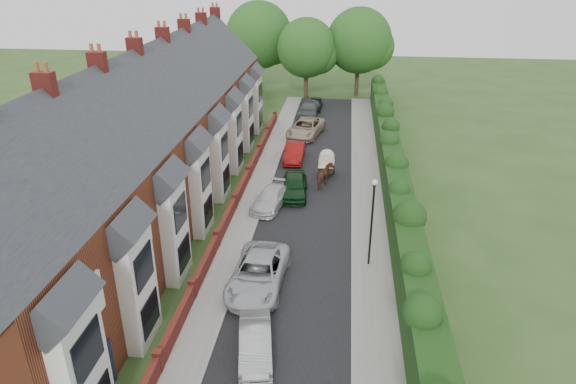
% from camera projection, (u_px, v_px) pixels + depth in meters
% --- Properties ---
extents(ground, '(140.00, 140.00, 0.00)m').
position_uv_depth(ground, '(300.00, 306.00, 25.02)').
color(ground, '#2D4C1E').
rests_on(ground, ground).
extents(road, '(6.00, 58.00, 0.02)m').
position_uv_depth(road, '(308.00, 206.00, 34.99)').
color(road, black).
rests_on(road, ground).
extents(pavement_hedge_side, '(2.20, 58.00, 0.12)m').
position_uv_depth(pavement_hedge_side, '(368.00, 208.00, 34.55)').
color(pavement_hedge_side, gray).
rests_on(pavement_hedge_side, ground).
extents(pavement_house_side, '(1.70, 58.00, 0.12)m').
position_uv_depth(pavement_house_side, '(252.00, 202.00, 35.36)').
color(pavement_house_side, gray).
rests_on(pavement_house_side, ground).
extents(kerb_hedge_side, '(0.18, 58.00, 0.13)m').
position_uv_depth(kerb_hedge_side, '(353.00, 207.00, 34.65)').
color(kerb_hedge_side, gray).
rests_on(kerb_hedge_side, ground).
extents(kerb_house_side, '(0.18, 58.00, 0.13)m').
position_uv_depth(kerb_house_side, '(264.00, 203.00, 35.27)').
color(kerb_house_side, gray).
rests_on(kerb_house_side, ground).
extents(hedge, '(2.10, 58.00, 2.85)m').
position_uv_depth(hedge, '(397.00, 189.00, 33.72)').
color(hedge, '#133410').
rests_on(hedge, ground).
extents(terrace_row, '(9.05, 40.50, 11.50)m').
position_uv_depth(terrace_row, '(148.00, 143.00, 33.26)').
color(terrace_row, brown).
rests_on(terrace_row, ground).
extents(garden_wall_row, '(0.35, 40.35, 1.10)m').
position_uv_depth(garden_wall_row, '(235.00, 203.00, 34.39)').
color(garden_wall_row, maroon).
rests_on(garden_wall_row, ground).
extents(lamppost, '(0.32, 0.32, 5.16)m').
position_uv_depth(lamppost, '(372.00, 212.00, 26.89)').
color(lamppost, black).
rests_on(lamppost, ground).
extents(tree_far_left, '(7.14, 6.80, 9.29)m').
position_uv_depth(tree_far_left, '(309.00, 49.00, 59.05)').
color(tree_far_left, '#332316').
rests_on(tree_far_left, ground).
extents(tree_far_right, '(7.98, 7.60, 10.31)m').
position_uv_depth(tree_far_right, '(362.00, 42.00, 59.98)').
color(tree_far_right, '#332316').
rests_on(tree_far_right, ground).
extents(tree_far_back, '(8.40, 8.00, 10.82)m').
position_uv_depth(tree_far_back, '(263.00, 37.00, 61.98)').
color(tree_far_back, '#332316').
rests_on(tree_far_back, ground).
extents(car_silver_a, '(2.01, 4.05, 1.28)m').
position_uv_depth(car_silver_a, '(255.00, 343.00, 21.70)').
color(car_silver_a, '#9B9C9F').
rests_on(car_silver_a, ground).
extents(car_silver_b, '(2.87, 5.80, 1.58)m').
position_uv_depth(car_silver_b, '(258.00, 273.00, 26.18)').
color(car_silver_b, silver).
rests_on(car_silver_b, ground).
extents(car_white, '(2.73, 4.69, 1.28)m').
position_uv_depth(car_white, '(271.00, 198.00, 34.61)').
color(car_white, silver).
rests_on(car_white, ground).
extents(car_green, '(2.08, 4.59, 1.53)m').
position_uv_depth(car_green, '(294.00, 186.00, 36.23)').
color(car_green, black).
rests_on(car_green, ground).
extents(car_red, '(1.53, 4.35, 1.43)m').
position_uv_depth(car_red, '(295.00, 152.00, 42.54)').
color(car_red, maroon).
rests_on(car_red, ground).
extents(car_beige, '(3.76, 6.09, 1.57)m').
position_uv_depth(car_beige, '(306.00, 128.00, 48.25)').
color(car_beige, tan).
rests_on(car_beige, ground).
extents(car_grey, '(2.40, 5.03, 1.42)m').
position_uv_depth(car_grey, '(309.00, 108.00, 54.70)').
color(car_grey, '#4E5155').
rests_on(car_grey, ground).
extents(car_black, '(1.64, 3.84, 1.29)m').
position_uv_depth(car_black, '(315.00, 104.00, 56.73)').
color(car_black, black).
rests_on(car_black, ground).
extents(horse, '(1.43, 2.20, 1.71)m').
position_uv_depth(horse, '(325.00, 177.00, 37.47)').
color(horse, '#562D1F').
rests_on(horse, ground).
extents(horse_cart, '(1.26, 2.78, 2.00)m').
position_uv_depth(horse_cart, '(327.00, 162.00, 39.31)').
color(horse_cart, black).
rests_on(horse_cart, ground).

